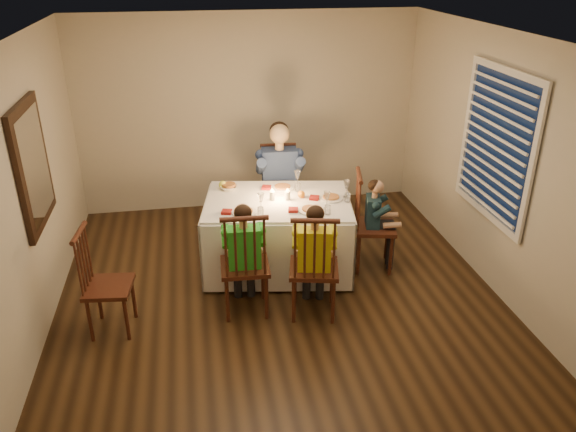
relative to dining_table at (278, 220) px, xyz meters
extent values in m
plane|color=black|center=(-0.09, -0.66, -0.59)|extent=(5.00, 5.00, 0.00)
cube|color=#BBB3A0|center=(-2.34, -0.66, 0.71)|extent=(0.02, 5.00, 2.60)
cube|color=#BBB3A0|center=(2.16, -0.66, 0.71)|extent=(0.02, 5.00, 2.60)
cube|color=#BBB3A0|center=(-0.09, 1.84, 0.71)|extent=(4.50, 0.02, 2.60)
plane|color=white|center=(-0.09, -0.66, 2.01)|extent=(5.00, 5.00, 0.00)
cube|color=white|center=(0.00, 0.00, 0.22)|extent=(1.70, 1.34, 0.04)
cube|color=white|center=(0.09, 0.55, -0.18)|extent=(1.57, 0.28, 0.77)
cube|color=white|center=(-0.09, -0.55, -0.18)|extent=(1.57, 0.28, 0.77)
cube|color=white|center=(0.77, -0.13, -0.18)|extent=(0.21, 1.13, 0.77)
cube|color=white|center=(-0.77, 0.13, -0.18)|extent=(0.21, 1.13, 0.77)
cylinder|color=white|center=(0.10, 0.30, 0.25)|extent=(0.30, 0.30, 0.02)
cylinder|color=white|center=(-0.39, -0.27, 0.25)|extent=(0.30, 0.30, 0.02)
cylinder|color=white|center=(0.29, -0.34, 0.25)|extent=(0.30, 0.30, 0.02)
cylinder|color=white|center=(0.57, -0.08, 0.25)|extent=(0.30, 0.30, 0.02)
cylinder|color=white|center=(-0.06, 0.01, 0.29)|extent=(0.06, 0.06, 0.10)
cylinder|color=white|center=(0.11, -0.02, 0.29)|extent=(0.06, 0.06, 0.10)
sphere|color=#F0F440|center=(-0.56, 0.43, 0.28)|extent=(0.09, 0.09, 0.09)
sphere|color=orange|center=(0.26, 0.01, 0.28)|extent=(0.08, 0.08, 0.08)
imported|color=white|center=(-0.49, 0.39, 0.26)|extent=(0.22, 0.22, 0.05)
cube|color=black|center=(-2.31, -0.36, 0.91)|extent=(0.05, 0.95, 1.15)
cube|color=white|center=(-2.28, -0.36, 0.91)|extent=(0.01, 0.78, 0.98)
cube|color=black|center=(2.14, -0.56, 0.91)|extent=(0.01, 1.20, 1.40)
cube|color=white|center=(2.13, -0.56, 0.91)|extent=(0.03, 1.34, 1.54)
camera|label=1|loc=(-0.87, -5.47, 2.67)|focal=35.00mm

